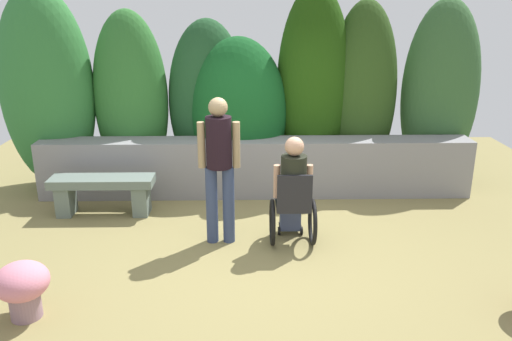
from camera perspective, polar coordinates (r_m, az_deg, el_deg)
ground_plane at (r=6.21m, az=0.28°, el=-8.45°), size 10.23×10.23×0.00m
stone_retaining_wall at (r=7.70m, az=-0.04°, el=0.35°), size 6.35×0.48×0.85m
hedge_backdrop at (r=8.03m, az=-2.30°, el=8.10°), size 7.33×1.18×3.04m
stone_bench at (r=7.31m, az=-16.54°, el=-2.06°), size 1.39×0.39×0.53m
person_in_wheelchair at (r=6.10m, az=4.08°, el=-2.62°), size 0.53×0.66×1.33m
person_standing_companion at (r=6.00m, az=-4.08°, el=1.06°), size 0.49×0.30×1.76m
flower_pot_purple_near at (r=5.26m, az=-24.35°, el=-11.51°), size 0.49×0.49×0.55m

